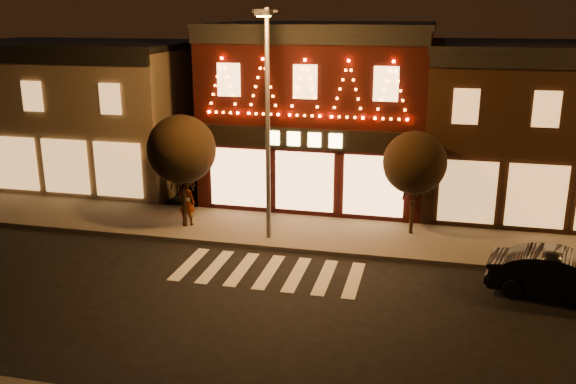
% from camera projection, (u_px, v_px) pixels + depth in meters
% --- Properties ---
extents(ground, '(120.00, 120.00, 0.00)m').
position_uv_depth(ground, '(233.00, 326.00, 18.05)').
color(ground, black).
rests_on(ground, ground).
extents(sidewalk_far, '(44.00, 4.00, 0.15)m').
position_uv_depth(sidewalk_far, '(342.00, 236.00, 25.05)').
color(sidewalk_far, '#47423D').
rests_on(sidewalk_far, ground).
extents(building_left, '(12.20, 8.28, 7.30)m').
position_uv_depth(building_left, '(82.00, 111.00, 32.96)').
color(building_left, '#6D604D').
rests_on(building_left, ground).
extents(building_pulp, '(10.20, 8.34, 8.30)m').
position_uv_depth(building_pulp, '(322.00, 111.00, 29.91)').
color(building_pulp, black).
rests_on(building_pulp, ground).
extents(building_right_a, '(9.20, 8.28, 7.50)m').
position_uv_depth(building_right_a, '(529.00, 127.00, 27.93)').
color(building_right_a, '#382113').
rests_on(building_right_a, ground).
extents(streetlamp_mid, '(0.76, 2.02, 8.80)m').
position_uv_depth(streetlamp_mid, '(267.00, 109.00, 23.02)').
color(streetlamp_mid, '#59595E').
rests_on(streetlamp_mid, sidewalk_far).
extents(tree_left, '(2.80, 2.80, 4.69)m').
position_uv_depth(tree_left, '(182.00, 149.00, 25.05)').
color(tree_left, black).
rests_on(tree_left, sidewalk_far).
extents(tree_right, '(2.51, 2.51, 4.19)m').
position_uv_depth(tree_right, '(415.00, 163.00, 24.31)').
color(tree_right, black).
rests_on(tree_right, sidewalk_far).
extents(dark_sedan, '(4.86, 2.53, 1.53)m').
position_uv_depth(dark_sedan, '(564.00, 276.00, 19.58)').
color(dark_sedan, black).
rests_on(dark_sedan, ground).
extents(pedestrian, '(0.71, 0.47, 1.92)m').
position_uv_depth(pedestrian, '(187.00, 203.00, 25.86)').
color(pedestrian, gray).
rests_on(pedestrian, sidewalk_far).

